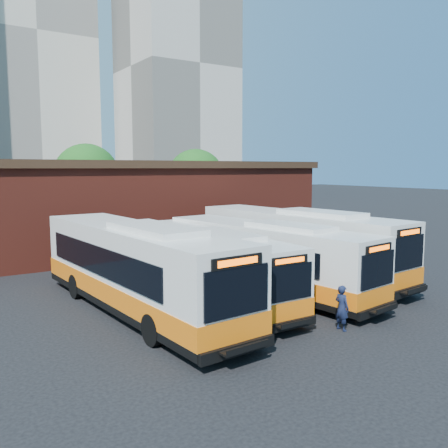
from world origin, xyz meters
TOP-DOWN VIEW (x-y plane):
  - ground at (0.00, 0.00)m, footprint 220.00×220.00m
  - bus_west at (-5.29, 3.95)m, footprint 3.75×13.97m
  - bus_midwest at (-1.86, 4.04)m, footprint 2.66×11.96m
  - bus_mideast at (1.24, 3.69)m, footprint 4.10×12.71m
  - bus_east at (4.63, 5.24)m, footprint 4.03×13.86m
  - transit_worker at (0.13, -2.22)m, footprint 0.41×0.62m
  - depot_building at (0.00, 20.00)m, footprint 28.60×12.60m
  - tree_mid at (2.00, 34.00)m, footprint 6.56×6.56m
  - tree_east at (13.00, 31.00)m, footprint 6.24×6.24m
  - tower_center at (7.00, 86.00)m, footprint 22.00×20.00m
  - tower_right at (30.00, 68.00)m, footprint 18.00×18.00m

SIDE VIEW (x-z plane):
  - ground at x=0.00m, z-range 0.00..0.00m
  - transit_worker at x=0.13m, z-range 0.00..1.68m
  - bus_midwest at x=-1.86m, z-range -0.15..3.09m
  - bus_mideast at x=1.24m, z-range -0.16..3.25m
  - bus_east at x=4.63m, z-range -0.17..3.56m
  - bus_west at x=-5.29m, z-range -0.17..3.59m
  - depot_building at x=0.00m, z-range 0.06..6.46m
  - tree_east at x=13.00m, z-range 0.85..8.81m
  - tree_mid at x=2.00m, z-range 0.90..9.26m
  - tower_right at x=30.00m, z-range -0.26..48.94m
  - tower_center at x=7.00m, z-range -0.26..60.94m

